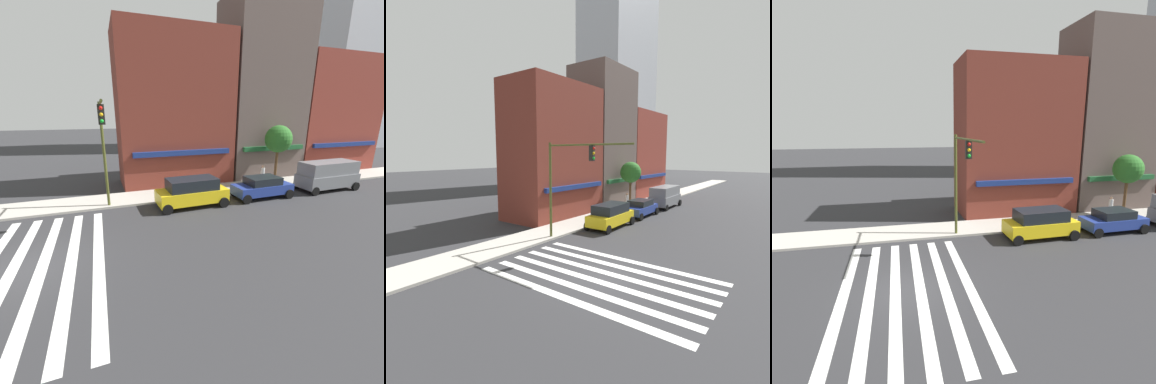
# 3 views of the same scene
# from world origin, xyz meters

# --- Properties ---
(ground_plane) EXTENTS (200.00, 200.00, 0.00)m
(ground_plane) POSITION_xyz_m (0.00, 0.00, 0.00)
(ground_plane) COLOR #2D2D30
(sidewalk_left) EXTENTS (120.00, 3.00, 0.15)m
(sidewalk_left) POSITION_xyz_m (0.00, 7.50, 0.07)
(sidewalk_left) COLOR #B2ADA3
(sidewalk_left) RESTS_ON ground_plane
(crosswalk_stripes) EXTENTS (5.96, 10.80, 0.01)m
(crosswalk_stripes) POSITION_xyz_m (-0.00, 0.00, 0.00)
(crosswalk_stripes) COLOR silver
(crosswalk_stripes) RESTS_ON ground_plane
(storefront_row) EXTENTS (26.85, 5.30, 15.55)m
(storefront_row) POSITION_xyz_m (18.07, 11.50, 6.59)
(storefront_row) COLOR maroon
(storefront_row) RESTS_ON ground_plane
(traffic_signal) EXTENTS (0.32, 6.41, 6.72)m
(traffic_signal) POSITION_xyz_m (3.49, 4.89, 4.68)
(traffic_signal) COLOR #474C1E
(traffic_signal) RESTS_ON ground_plane
(suv_yellow) EXTENTS (4.75, 2.12, 1.94)m
(suv_yellow) POSITION_xyz_m (8.80, 4.70, 1.03)
(suv_yellow) COLOR yellow
(suv_yellow) RESTS_ON ground_plane
(sedan_blue) EXTENTS (4.44, 2.02, 1.59)m
(sedan_blue) POSITION_xyz_m (14.32, 4.70, 0.84)
(sedan_blue) COLOR navy
(sedan_blue) RESTS_ON ground_plane
(van_grey) EXTENTS (5.05, 2.22, 2.34)m
(van_grey) POSITION_xyz_m (20.52, 4.70, 1.29)
(van_grey) COLOR slate
(van_grey) RESTS_ON ground_plane
(pedestrian_white_shirt) EXTENTS (0.32, 0.32, 1.77)m
(pedestrian_white_shirt) POSITION_xyz_m (15.89, 6.99, 1.07)
(pedestrian_white_shirt) COLOR #23232D
(pedestrian_white_shirt) RESTS_ON sidewalk_left
(street_tree) EXTENTS (2.27, 2.27, 4.95)m
(street_tree) POSITION_xyz_m (17.55, 7.50, 3.93)
(street_tree) COLOR brown
(street_tree) RESTS_ON sidewalk_left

